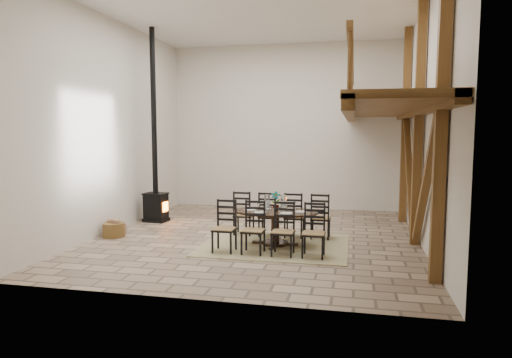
% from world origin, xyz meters
% --- Properties ---
extents(ground, '(8.00, 8.00, 0.00)m').
position_xyz_m(ground, '(0.00, 0.00, 0.00)').
color(ground, tan).
rests_on(ground, ground).
extents(room_shell, '(7.02, 8.02, 5.01)m').
position_xyz_m(room_shell, '(1.19, 0.00, 3.01)').
color(room_shell, beige).
rests_on(room_shell, ground).
extents(rug, '(3.00, 2.50, 0.02)m').
position_xyz_m(rug, '(0.52, -0.72, 0.01)').
color(rug, tan).
rests_on(rug, ground).
extents(dining_table, '(2.20, 1.99, 1.13)m').
position_xyz_m(dining_table, '(0.52, -0.72, 0.37)').
color(dining_table, black).
rests_on(dining_table, ground).
extents(wood_stove, '(0.63, 0.50, 5.00)m').
position_xyz_m(wood_stove, '(-2.98, 1.12, 1.15)').
color(wood_stove, black).
rests_on(wood_stove, ground).
extents(log_basket, '(0.49, 0.49, 0.40)m').
position_xyz_m(log_basket, '(-3.18, -0.71, 0.17)').
color(log_basket, brown).
rests_on(log_basket, ground).
extents(log_stack, '(0.45, 0.45, 0.24)m').
position_xyz_m(log_stack, '(-3.16, -0.57, 0.12)').
color(log_stack, tan).
rests_on(log_stack, ground).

